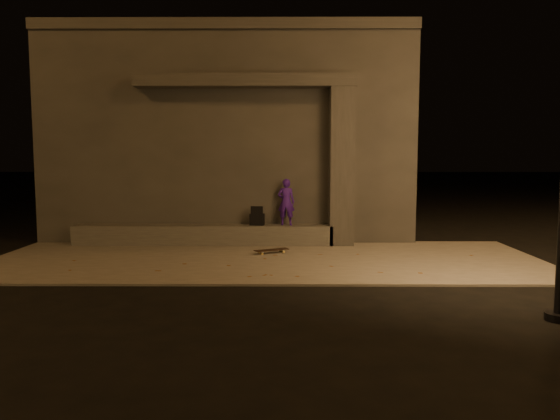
{
  "coord_description": "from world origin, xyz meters",
  "views": [
    {
      "loc": [
        0.37,
        -8.81,
        2.11
      ],
      "look_at": [
        0.3,
        2.0,
        1.02
      ],
      "focal_mm": 35.0,
      "sensor_mm": 36.0,
      "label": 1
    }
  ],
  "objects_px": {
    "column": "(341,167)",
    "skateboard": "(272,250)",
    "skateboarder": "(286,202)",
    "backpack": "(257,218)"
  },
  "relations": [
    {
      "from": "skateboarder",
      "to": "skateboard",
      "type": "bearing_deg",
      "value": 82.82
    },
    {
      "from": "skateboarder",
      "to": "backpack",
      "type": "distance_m",
      "value": 0.78
    },
    {
      "from": "column",
      "to": "skateboard",
      "type": "relative_size",
      "value": 4.77
    },
    {
      "from": "column",
      "to": "backpack",
      "type": "relative_size",
      "value": 8.02
    },
    {
      "from": "backpack",
      "to": "skateboard",
      "type": "xyz_separation_m",
      "value": [
        0.36,
        -1.18,
        -0.54
      ]
    },
    {
      "from": "column",
      "to": "skateboard",
      "type": "xyz_separation_m",
      "value": [
        -1.58,
        -1.18,
        -1.73
      ]
    },
    {
      "from": "column",
      "to": "backpack",
      "type": "distance_m",
      "value": 2.28
    },
    {
      "from": "column",
      "to": "skateboard",
      "type": "bearing_deg",
      "value": -143.21
    },
    {
      "from": "column",
      "to": "skateboard",
      "type": "distance_m",
      "value": 2.63
    },
    {
      "from": "skateboard",
      "to": "skateboarder",
      "type": "bearing_deg",
      "value": 48.34
    }
  ]
}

